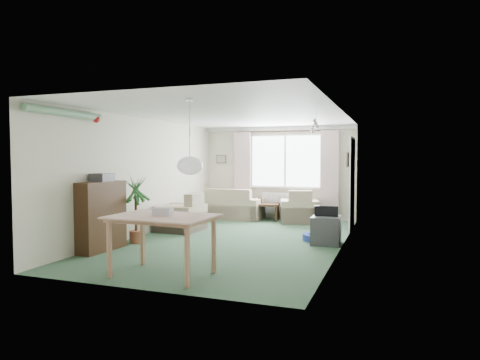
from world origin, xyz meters
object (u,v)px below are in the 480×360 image
(bookshelf, at_px, (101,216))
(houseplant, at_px, (136,210))
(sofa, at_px, (232,203))
(pet_bed, at_px, (318,237))
(dining_table, at_px, (163,246))
(armchair_corner, at_px, (299,206))
(tv_cube, at_px, (326,230))
(coffee_table, at_px, (260,212))
(armchair_left, at_px, (181,212))

(bookshelf, bearing_deg, houseplant, 78.56)
(sofa, bearing_deg, pet_bed, 139.60)
(sofa, distance_m, dining_table, 5.45)
(pet_bed, bearing_deg, armchair_corner, 110.98)
(tv_cube, bearing_deg, coffee_table, 127.66)
(tv_cube, height_order, pet_bed, tv_cube)
(bookshelf, bearing_deg, tv_cube, 30.40)
(tv_cube, bearing_deg, houseplant, -163.31)
(houseplant, xyz_separation_m, dining_table, (1.58, -1.76, -0.22))
(armchair_corner, relative_size, houseplant, 0.72)
(pet_bed, bearing_deg, coffee_table, 130.06)
(houseplant, bearing_deg, tv_cube, 18.29)
(dining_table, height_order, pet_bed, dining_table)
(armchair_left, xyz_separation_m, coffee_table, (1.17, 2.11, -0.20))
(armchair_corner, bearing_deg, bookshelf, 44.12)
(bookshelf, bearing_deg, armchair_left, 83.94)
(armchair_left, bearing_deg, houseplant, -4.86)
(bookshelf, xyz_separation_m, pet_bed, (3.34, 2.18, -0.53))
(armchair_left, relative_size, coffee_table, 0.97)
(sofa, relative_size, houseplant, 1.28)
(bookshelf, relative_size, dining_table, 0.93)
(dining_table, bearing_deg, pet_bed, 63.74)
(tv_cube, bearing_deg, dining_table, -123.20)
(armchair_corner, bearing_deg, armchair_left, 28.04)
(sofa, xyz_separation_m, armchair_left, (-0.40, -2.11, 0.02))
(sofa, xyz_separation_m, pet_bed, (2.60, -2.18, -0.34))
(houseplant, distance_m, pet_bed, 3.50)
(sofa, distance_m, coffee_table, 0.79)
(coffee_table, relative_size, pet_bed, 1.58)
(armchair_corner, relative_size, coffee_table, 0.95)
(armchair_left, height_order, bookshelf, bookshelf)
(armchair_corner, xyz_separation_m, armchair_left, (-2.18, -2.08, 0.01))
(coffee_table, distance_m, tv_cube, 3.20)
(armchair_corner, bearing_deg, sofa, -16.49)
(armchair_left, distance_m, dining_table, 3.55)
(tv_cube, bearing_deg, sofa, 136.86)
(bookshelf, relative_size, tv_cube, 2.11)
(armchair_left, relative_size, houseplant, 0.74)
(armchair_corner, distance_m, tv_cube, 2.66)
(armchair_left, xyz_separation_m, houseplant, (-0.15, -1.48, 0.21))
(bookshelf, height_order, dining_table, bookshelf)
(armchair_corner, xyz_separation_m, pet_bed, (0.82, -2.15, -0.34))
(sofa, bearing_deg, tv_cube, 137.96)
(sofa, height_order, tv_cube, sofa)
(coffee_table, xyz_separation_m, pet_bed, (1.83, -2.18, -0.15))
(coffee_table, relative_size, tv_cube, 1.69)
(sofa, relative_size, pet_bed, 2.65)
(armchair_corner, height_order, houseplant, houseplant)
(sofa, bearing_deg, coffee_table, 179.49)
(sofa, xyz_separation_m, tv_cube, (2.80, -2.48, -0.14))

